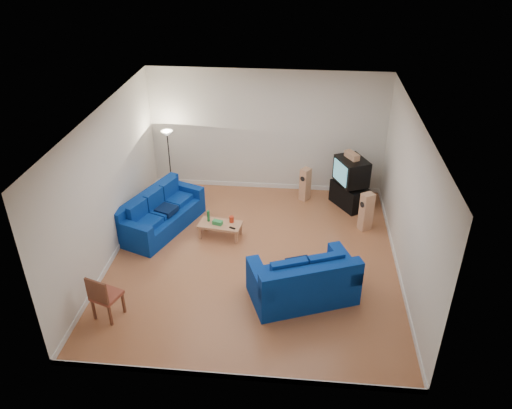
# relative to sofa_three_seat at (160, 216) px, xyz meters

# --- Properties ---
(room) EXTENTS (6.01, 6.51, 3.21)m
(room) POSITION_rel_sofa_three_seat_xyz_m (2.31, -1.01, 1.22)
(room) COLOR brown
(room) RESTS_ON ground
(sofa_three_seat) EXTENTS (1.71, 2.44, 0.87)m
(sofa_three_seat) POSITION_rel_sofa_three_seat_xyz_m (0.00, 0.00, 0.00)
(sofa_three_seat) COLOR navy
(sofa_three_seat) RESTS_ON ground
(sofa_loveseat) EXTENTS (2.19, 1.71, 0.97)m
(sofa_loveseat) POSITION_rel_sofa_three_seat_xyz_m (3.37, -2.20, 0.04)
(sofa_loveseat) COLOR navy
(sofa_loveseat) RESTS_ON ground
(coffee_table) EXTENTS (1.01, 0.60, 0.35)m
(coffee_table) POSITION_rel_sofa_three_seat_xyz_m (1.46, -0.25, -0.03)
(coffee_table) COLOR tan
(coffee_table) RESTS_ON ground
(bottle) EXTENTS (0.07, 0.07, 0.27)m
(bottle) POSITION_rel_sofa_three_seat_xyz_m (1.19, -0.17, 0.16)
(bottle) COLOR #197233
(bottle) RESTS_ON coffee_table
(tissue_box) EXTENTS (0.24, 0.18, 0.09)m
(tissue_box) POSITION_rel_sofa_three_seat_xyz_m (1.41, -0.28, 0.07)
(tissue_box) COLOR green
(tissue_box) RESTS_ON coffee_table
(red_canister) EXTENTS (0.13, 0.13, 0.14)m
(red_canister) POSITION_rel_sofa_three_seat_xyz_m (1.71, -0.16, 0.10)
(red_canister) COLOR red
(red_canister) RESTS_ON coffee_table
(remote) EXTENTS (0.15, 0.10, 0.02)m
(remote) POSITION_rel_sofa_three_seat_xyz_m (1.76, -0.42, 0.03)
(remote) COLOR black
(remote) RESTS_ON coffee_table
(tv_stand) EXTENTS (0.98, 1.10, 0.59)m
(tv_stand) POSITION_rel_sofa_three_seat_xyz_m (4.46, 1.47, -0.03)
(tv_stand) COLOR black
(tv_stand) RESTS_ON ground
(av_receiver) EXTENTS (0.50, 0.51, 0.09)m
(av_receiver) POSITION_rel_sofa_three_seat_xyz_m (4.46, 1.50, 0.31)
(av_receiver) COLOR black
(av_receiver) RESTS_ON tv_stand
(television) EXTENTS (0.88, 0.99, 0.63)m
(television) POSITION_rel_sofa_three_seat_xyz_m (4.44, 1.41, 0.68)
(television) COLOR black
(television) RESTS_ON av_receiver
(centre_speaker) EXTENTS (0.36, 0.45, 0.15)m
(centre_speaker) POSITION_rel_sofa_three_seat_xyz_m (4.42, 1.46, 1.06)
(centre_speaker) COLOR tan
(centre_speaker) RESTS_ON television
(speaker_left) EXTENTS (0.31, 0.32, 0.86)m
(speaker_left) POSITION_rel_sofa_three_seat_xyz_m (3.35, 1.69, 0.11)
(speaker_left) COLOR tan
(speaker_left) RESTS_ON ground
(speaker_right) EXTENTS (0.34, 0.33, 0.92)m
(speaker_right) POSITION_rel_sofa_three_seat_xyz_m (4.76, 0.41, 0.14)
(speaker_right) COLOR tan
(speaker_right) RESTS_ON ground
(floor_lamp) EXTENTS (0.30, 0.30, 1.74)m
(floor_lamp) POSITION_rel_sofa_three_seat_xyz_m (-0.14, 1.69, 1.12)
(floor_lamp) COLOR black
(floor_lamp) RESTS_ON ground
(dining_chair) EXTENTS (0.58, 0.58, 0.94)m
(dining_chair) POSITION_rel_sofa_three_seat_xyz_m (-0.16, -3.09, 0.21)
(dining_chair) COLOR brown
(dining_chair) RESTS_ON ground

